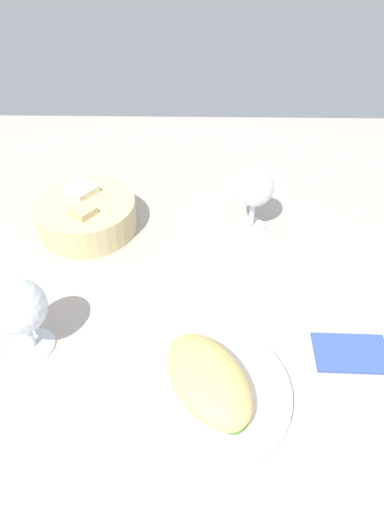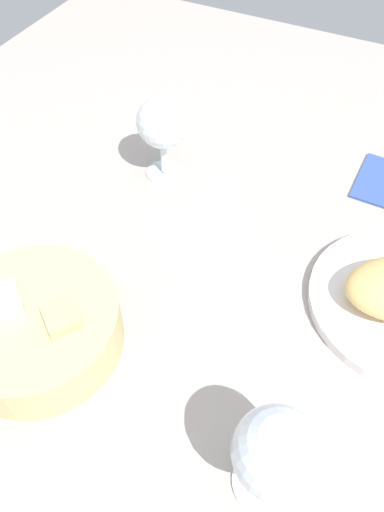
{
  "view_description": "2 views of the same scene",
  "coord_description": "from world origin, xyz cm",
  "views": [
    {
      "loc": [
        -50.74,
        -4.54,
        56.81
      ],
      "look_at": [
        8.46,
        -3.46,
        3.2
      ],
      "focal_mm": 32.07,
      "sensor_mm": 36.0,
      "label": 1
    },
    {
      "loc": [
        -8.18,
        35.14,
        50.51
      ],
      "look_at": [
        8.26,
        1.65,
        4.87
      ],
      "focal_mm": 34.35,
      "sensor_mm": 36.0,
      "label": 2
    }
  ],
  "objects": [
    {
      "name": "ground_plane",
      "position": [
        0.0,
        0.0,
        -1.0
      ],
      "size": [
        140.0,
        140.0,
        2.0
      ],
      "primitive_type": "cube",
      "color": "#ADA099"
    },
    {
      "name": "folded_napkin",
      "position": [
        -9.43,
        -27.63,
        0.4
      ],
      "size": [
        7.26,
        11.17,
        0.8
      ],
      "primitive_type": "cube",
      "rotation": [
        0.0,
        0.0,
        1.55
      ],
      "color": "#35509B",
      "rests_on": "ground_plane"
    },
    {
      "name": "wine_glass_near",
      "position": [
        21.11,
        -14.95,
        8.86
      ],
      "size": [
        7.33,
        7.33,
        13.01
      ],
      "color": "silver",
      "rests_on": "ground_plane"
    },
    {
      "name": "omelette",
      "position": [
        -16.71,
        -6.08,
        3.93
      ],
      "size": [
        18.64,
        16.16,
        5.06
      ],
      "primitive_type": "ellipsoid",
      "rotation": [
        0.0,
        0.0,
        0.51
      ],
      "color": "#E5BC6D",
      "rests_on": "plate"
    },
    {
      "name": "bread_basket",
      "position": [
        20.21,
        17.33,
        3.2
      ],
      "size": [
        19.16,
        19.16,
        7.51
      ],
      "color": "#CEBB80",
      "rests_on": "ground_plane"
    },
    {
      "name": "lettuce_garnish",
      "position": [
        -21.06,
        -9.25,
        1.93
      ],
      "size": [
        4.2,
        4.2,
        1.06
      ],
      "primitive_type": "cone",
      "color": "#437E38",
      "rests_on": "plate"
    },
    {
      "name": "wine_glass_far",
      "position": [
        -8.8,
        20.32,
        8.41
      ],
      "size": [
        7.86,
        7.86,
        12.82
      ],
      "color": "silver",
      "rests_on": "ground_plane"
    },
    {
      "name": "plate",
      "position": [
        -16.71,
        -6.08,
        0.7
      ],
      "size": [
        23.08,
        23.08,
        1.4
      ],
      "primitive_type": "cylinder",
      "color": "white",
      "rests_on": "ground_plane"
    }
  ]
}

